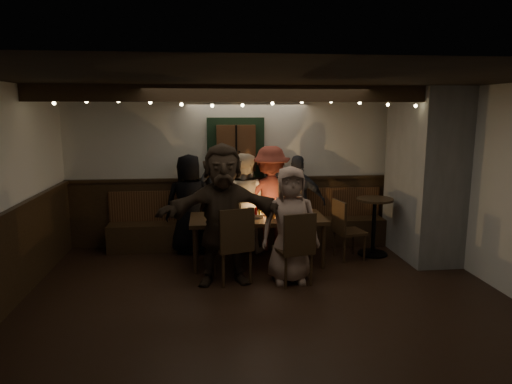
{
  "coord_description": "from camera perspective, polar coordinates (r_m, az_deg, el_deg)",
  "views": [
    {
      "loc": [
        -0.69,
        -5.15,
        2.29
      ],
      "look_at": [
        0.05,
        1.6,
        1.05
      ],
      "focal_mm": 32.0,
      "sensor_mm": 36.0,
      "label": 1
    }
  ],
  "objects": [
    {
      "name": "person_g",
      "position": [
        6.05,
        4.29,
        -4.12
      ],
      "size": [
        0.77,
        0.51,
        1.56
      ],
      "primitive_type": "imported",
      "rotation": [
        0.0,
        0.0,
        -0.01
      ],
      "color": "gray",
      "rests_on": "ground"
    },
    {
      "name": "chair_end",
      "position": [
        7.11,
        11.02,
        -4.24
      ],
      "size": [
        0.49,
        0.49,
        0.93
      ],
      "color": "black",
      "rests_on": "ground"
    },
    {
      "name": "chair_near_left",
      "position": [
        6.01,
        -2.73,
        -6.15
      ],
      "size": [
        0.58,
        0.58,
        1.04
      ],
      "color": "black",
      "rests_on": "ground"
    },
    {
      "name": "person_d",
      "position": [
        7.43,
        1.82,
        -0.8
      ],
      "size": [
        1.12,
        0.67,
        1.7
      ],
      "primitive_type": "imported",
      "rotation": [
        0.0,
        0.0,
        3.17
      ],
      "color": "maroon",
      "rests_on": "ground"
    },
    {
      "name": "room",
      "position": [
        6.91,
        8.6,
        0.1
      ],
      "size": [
        6.02,
        5.01,
        2.62
      ],
      "color": "black",
      "rests_on": "ground"
    },
    {
      "name": "chair_near_right",
      "position": [
        5.98,
        5.06,
        -6.56
      ],
      "size": [
        0.53,
        0.53,
        0.98
      ],
      "color": "black",
      "rests_on": "ground"
    },
    {
      "name": "person_b",
      "position": [
        7.47,
        -4.94,
        -0.92
      ],
      "size": [
        0.66,
        0.49,
        1.67
      ],
      "primitive_type": "imported",
      "rotation": [
        0.0,
        0.0,
        3.3
      ],
      "color": "black",
      "rests_on": "ground"
    },
    {
      "name": "person_a",
      "position": [
        7.35,
        -8.29,
        -1.47
      ],
      "size": [
        0.82,
        0.57,
        1.59
      ],
      "primitive_type": "imported",
      "rotation": [
        0.0,
        0.0,
        3.22
      ],
      "color": "black",
      "rests_on": "ground"
    },
    {
      "name": "person_f",
      "position": [
        5.98,
        -4.12,
        -2.81
      ],
      "size": [
        1.74,
        0.6,
        1.86
      ],
      "primitive_type": "imported",
      "rotation": [
        0.0,
        0.0,
        0.03
      ],
      "color": "#2F2218",
      "rests_on": "ground"
    },
    {
      "name": "dining_table",
      "position": [
        6.79,
        0.17,
        -3.63
      ],
      "size": [
        1.99,
        0.85,
        0.86
      ],
      "color": "black",
      "rests_on": "ground"
    },
    {
      "name": "person_e",
      "position": [
        7.56,
        5.25,
        -1.26
      ],
      "size": [
        0.98,
        0.62,
        1.55
      ],
      "primitive_type": "imported",
      "rotation": [
        0.0,
        0.0,
        2.85
      ],
      "color": "#25272E",
      "rests_on": "ground"
    },
    {
      "name": "person_c",
      "position": [
        7.38,
        -1.63,
        -1.31
      ],
      "size": [
        0.92,
        0.81,
        1.6
      ],
      "primitive_type": "imported",
      "rotation": [
        0.0,
        0.0,
        2.84
      ],
      "color": "#C9B297",
      "rests_on": "ground"
    },
    {
      "name": "high_top",
      "position": [
        7.43,
        14.54,
        -3.32
      ],
      "size": [
        0.57,
        0.57,
        0.91
      ],
      "color": "black",
      "rests_on": "ground"
    }
  ]
}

